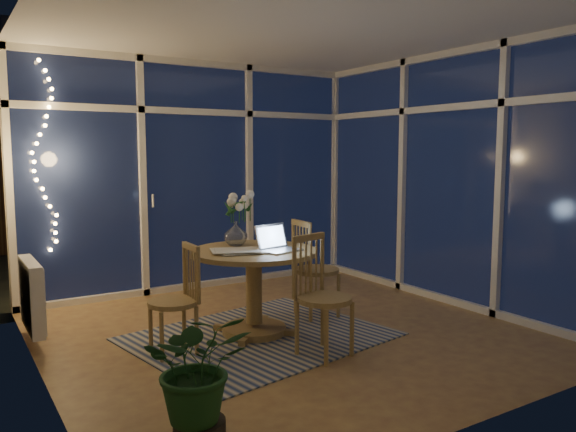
{
  "coord_description": "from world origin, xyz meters",
  "views": [
    {
      "loc": [
        -2.54,
        -4.05,
        1.57
      ],
      "look_at": [
        0.15,
        0.25,
        1.0
      ],
      "focal_mm": 35.0,
      "sensor_mm": 36.0,
      "label": 1
    }
  ],
  "objects_px": {
    "dining_table": "(254,292)",
    "flower_vase": "(236,234)",
    "chair_front": "(325,296)",
    "laptop": "(281,237)",
    "potted_plant": "(199,380)",
    "chair_left": "(173,300)",
    "chair_right": "(317,268)"
  },
  "relations": [
    {
      "from": "chair_left",
      "to": "potted_plant",
      "type": "distance_m",
      "value": 1.47
    },
    {
      "from": "chair_front",
      "to": "dining_table",
      "type": "bearing_deg",
      "value": 92.59
    },
    {
      "from": "dining_table",
      "to": "chair_left",
      "type": "height_order",
      "value": "chair_left"
    },
    {
      "from": "dining_table",
      "to": "flower_vase",
      "type": "distance_m",
      "value": 0.55
    },
    {
      "from": "chair_left",
      "to": "flower_vase",
      "type": "distance_m",
      "value": 0.93
    },
    {
      "from": "chair_left",
      "to": "laptop",
      "type": "height_order",
      "value": "laptop"
    },
    {
      "from": "chair_left",
      "to": "chair_front",
      "type": "xyz_separation_m",
      "value": [
        0.98,
        -0.65,
        0.04
      ]
    },
    {
      "from": "dining_table",
      "to": "chair_left",
      "type": "bearing_deg",
      "value": -172.63
    },
    {
      "from": "flower_vase",
      "to": "potted_plant",
      "type": "relative_size",
      "value": 0.28
    },
    {
      "from": "dining_table",
      "to": "flower_vase",
      "type": "bearing_deg",
      "value": 96.42
    },
    {
      "from": "chair_right",
      "to": "flower_vase",
      "type": "height_order",
      "value": "same"
    },
    {
      "from": "chair_right",
      "to": "flower_vase",
      "type": "xyz_separation_m",
      "value": [
        -0.79,
        0.13,
        0.37
      ]
    },
    {
      "from": "dining_table",
      "to": "chair_front",
      "type": "xyz_separation_m",
      "value": [
        0.21,
        -0.75,
        0.1
      ]
    },
    {
      "from": "chair_left",
      "to": "potted_plant",
      "type": "bearing_deg",
      "value": -13.94
    },
    {
      "from": "laptop",
      "to": "potted_plant",
      "type": "relative_size",
      "value": 0.43
    },
    {
      "from": "chair_front",
      "to": "laptop",
      "type": "distance_m",
      "value": 0.68
    },
    {
      "from": "chair_right",
      "to": "potted_plant",
      "type": "distance_m",
      "value": 2.54
    },
    {
      "from": "dining_table",
      "to": "chair_front",
      "type": "height_order",
      "value": "chair_front"
    },
    {
      "from": "laptop",
      "to": "chair_left",
      "type": "bearing_deg",
      "value": 160.93
    },
    {
      "from": "flower_vase",
      "to": "potted_plant",
      "type": "xyz_separation_m",
      "value": [
        -1.13,
        -1.8,
        -0.47
      ]
    },
    {
      "from": "chair_left",
      "to": "flower_vase",
      "type": "relative_size",
      "value": 4.17
    },
    {
      "from": "flower_vase",
      "to": "chair_right",
      "type": "bearing_deg",
      "value": -9.52
    },
    {
      "from": "chair_right",
      "to": "flower_vase",
      "type": "relative_size",
      "value": 4.54
    },
    {
      "from": "dining_table",
      "to": "laptop",
      "type": "bearing_deg",
      "value": -50.09
    },
    {
      "from": "dining_table",
      "to": "chair_right",
      "type": "relative_size",
      "value": 1.14
    },
    {
      "from": "chair_left",
      "to": "dining_table",
      "type": "bearing_deg",
      "value": 98.72
    },
    {
      "from": "chair_left",
      "to": "potted_plant",
      "type": "xyz_separation_m",
      "value": [
        -0.39,
        -1.42,
        -0.06
      ]
    },
    {
      "from": "laptop",
      "to": "flower_vase",
      "type": "relative_size",
      "value": 1.57
    },
    {
      "from": "dining_table",
      "to": "flower_vase",
      "type": "height_order",
      "value": "flower_vase"
    },
    {
      "from": "flower_vase",
      "to": "laptop",
      "type": "bearing_deg",
      "value": -67.85
    },
    {
      "from": "chair_right",
      "to": "potted_plant",
      "type": "xyz_separation_m",
      "value": [
        -1.92,
        -1.66,
        -0.1
      ]
    },
    {
      "from": "dining_table",
      "to": "chair_right",
      "type": "xyz_separation_m",
      "value": [
        0.76,
        0.14,
        0.1
      ]
    }
  ]
}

